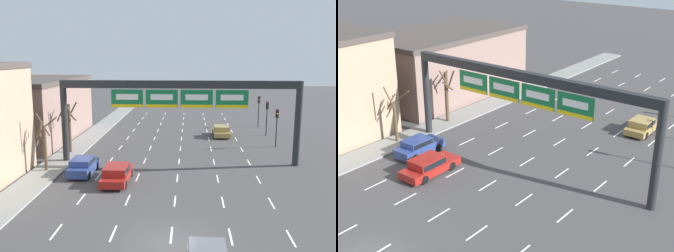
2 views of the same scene
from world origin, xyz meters
TOP-DOWN VIEW (x-y plane):
  - ground_plane at (0.00, 0.00)m, footprint 220.00×220.00m
  - lane_dashes at (0.00, 13.50)m, footprint 13.32×67.00m
  - sign_gantry at (0.00, 15.27)m, footprint 22.00×0.70m
  - building_far at (-18.03, 25.15)m, footprint 10.07×18.14m
  - car_red at (-4.75, 9.68)m, footprint 1.97×4.83m
  - car_blue at (-8.04, 11.62)m, footprint 1.83×4.29m
  - car_gold at (4.91, 27.55)m, footprint 1.99×4.17m
  - traffic_light_near_gantry at (10.48, 22.33)m, footprint 0.30×0.35m
  - traffic_light_mid_block at (10.65, 28.48)m, footprint 0.30×0.35m
  - traffic_light_far_end at (10.68, 34.44)m, footprint 0.30×0.35m
  - tree_bare_closest at (-11.33, 18.42)m, footprint 1.82×1.76m
  - tree_bare_third at (-11.49, 12.14)m, footprint 1.94×1.85m

SIDE VIEW (x-z plane):
  - ground_plane at x=0.00m, z-range 0.00..0.00m
  - lane_dashes at x=0.00m, z-range 0.00..0.01m
  - car_gold at x=4.91m, z-range 0.05..1.43m
  - car_red at x=-4.75m, z-range 0.05..1.46m
  - car_blue at x=-8.04m, z-range 0.05..1.48m
  - tree_bare_third at x=-11.49m, z-range 0.01..5.13m
  - traffic_light_near_gantry at x=10.48m, z-range 0.92..5.10m
  - tree_bare_closest at x=-11.33m, z-range 0.41..5.63m
  - traffic_light_mid_block at x=10.65m, z-range 0.94..5.24m
  - traffic_light_far_end at x=10.68m, z-range 0.94..5.27m
  - building_far at x=-18.03m, z-range 0.01..7.29m
  - sign_gantry at x=0.00m, z-range 2.19..9.92m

